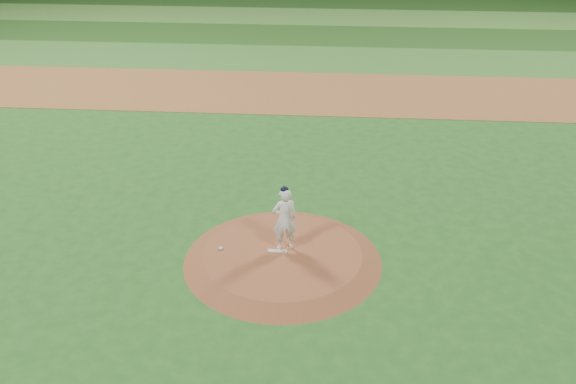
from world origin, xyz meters
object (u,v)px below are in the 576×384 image
at_px(pitcher_on_mound, 285,219).
at_px(pitching_rubber, 277,251).
at_px(pitchers_mound, 283,257).
at_px(rosin_bag, 221,248).

bearing_deg(pitcher_on_mound, pitching_rubber, -135.78).
distance_m(pitchers_mound, rosin_bag, 1.75).
xyz_separation_m(pitching_rubber, rosin_bag, (-1.60, -0.00, 0.02)).
distance_m(rosin_bag, pitcher_on_mound, 2.01).
distance_m(pitching_rubber, pitcher_on_mound, 0.98).
bearing_deg(rosin_bag, pitchers_mound, -2.18).
bearing_deg(pitchers_mound, rosin_bag, 177.82).
bearing_deg(pitching_rubber, rosin_bag, -177.98).
relative_size(rosin_bag, pitcher_on_mound, 0.06).
distance_m(pitching_rubber, rosin_bag, 1.60).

